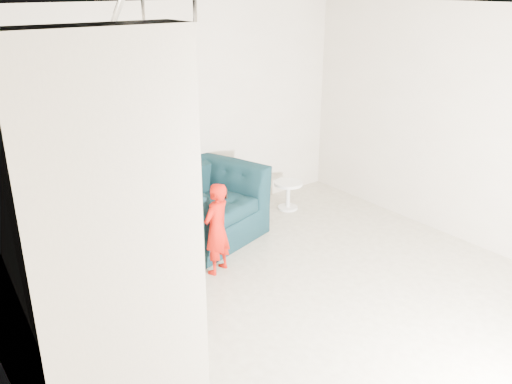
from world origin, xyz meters
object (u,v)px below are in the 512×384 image
at_px(armchair, 202,205).
at_px(toddler, 217,229).
at_px(staircase, 71,270).
at_px(side_table, 288,191).

bearing_deg(armchair, toddler, -127.92).
relative_size(armchair, staircase, 0.36).
distance_m(toddler, side_table, 1.92).
height_order(armchair, staircase, staircase).
bearing_deg(toddler, side_table, -174.86).
bearing_deg(armchair, side_table, -14.31).
distance_m(armchair, side_table, 1.40).
bearing_deg(side_table, toddler, -152.88).
relative_size(armchair, side_table, 3.37).
bearing_deg(staircase, side_table, 25.60).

